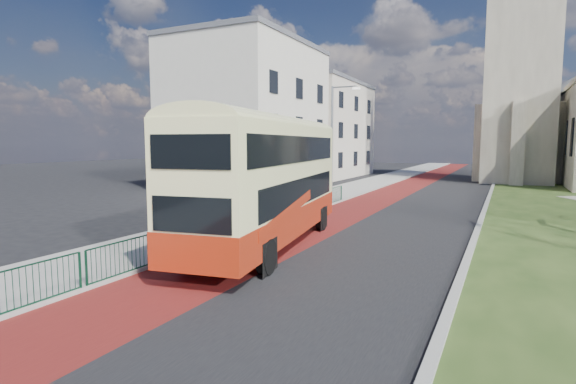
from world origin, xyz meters
The scene contains 12 objects.
ground centered at (0.00, 0.00, 0.00)m, with size 160.00×160.00×0.00m, color black.
road_carriageway centered at (1.50, 20.00, 0.01)m, with size 9.00×120.00×0.01m, color black.
bus_lane centered at (-1.20, 20.00, 0.01)m, with size 3.40×120.00×0.01m, color #591414.
pavement_west centered at (-5.00, 20.00, 0.06)m, with size 4.00×120.00×0.12m, color gray.
kerb_west centered at (-3.00, 20.00, 0.07)m, with size 0.25×120.00×0.13m, color #999993.
kerb_east centered at (6.10, 22.00, 0.07)m, with size 0.25×80.00×0.13m, color #999993.
pedestrian_railing centered at (-2.95, 4.00, 0.55)m, with size 0.07×24.00×1.12m.
gothic_church centered at (12.56, 38.00, 13.13)m, with size 16.38×18.00×40.00m.
street_block_near centered at (-14.00, 22.00, 6.51)m, with size 10.30×14.30×13.00m.
street_block_far centered at (-14.00, 38.00, 5.76)m, with size 10.30×16.30×11.50m.
streetlamp centered at (-4.35, 18.00, 4.59)m, with size 2.13×0.18×8.00m.
bus centered at (-1.03, 1.71, 2.77)m, with size 4.43×11.87×4.85m.
Camera 1 is at (7.16, -13.25, 3.97)m, focal length 28.00 mm.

